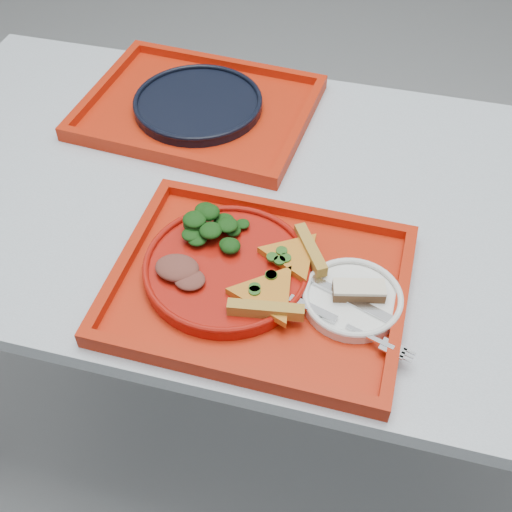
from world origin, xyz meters
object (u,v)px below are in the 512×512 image
tray_far (199,111)px  dinner_plate (227,269)px  dessert_bar (359,291)px  tray_main (259,287)px  navy_plate (198,105)px

tray_far → dinner_plate: size_ratio=1.73×
dinner_plate → dessert_bar: bearing=-1.0°
tray_main → dinner_plate: 0.06m
tray_main → dessert_bar: bearing=3.2°
tray_main → dinner_plate: (-0.05, 0.01, 0.02)m
tray_main → dessert_bar: size_ratio=5.45×
dinner_plate → dessert_bar: 0.21m
tray_main → tray_far: 0.48m
dessert_bar → dinner_plate: bearing=165.7°
dinner_plate → navy_plate: size_ratio=1.00×
tray_far → dessert_bar: bearing=-42.5°
tray_main → dinner_plate: dinner_plate is taller
tray_main → navy_plate: (-0.24, 0.42, 0.01)m
dessert_bar → navy_plate: bearing=120.0°
tray_far → dessert_bar: (0.39, -0.41, 0.03)m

